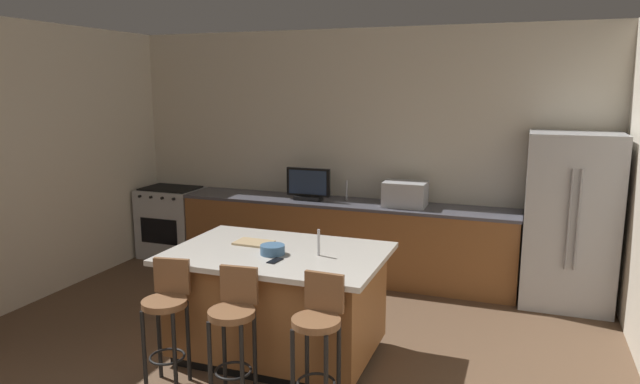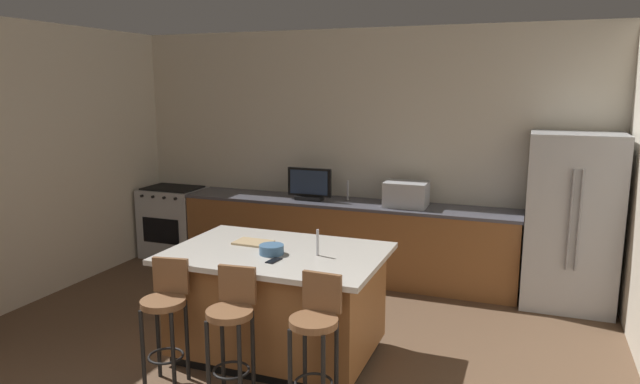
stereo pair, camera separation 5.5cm
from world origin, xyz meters
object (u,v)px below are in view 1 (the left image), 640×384
(cell_phone, at_px, (275,261))
(fruit_bowl, at_px, (273,250))
(bar_stool_center, at_px, (234,324))
(range_oven, at_px, (172,222))
(bar_stool_left, at_px, (167,312))
(kitchen_island, at_px, (279,302))
(bar_stool_right, at_px, (318,333))
(microwave, at_px, (405,194))
(cutting_board, at_px, (254,243))
(refrigerator, at_px, (570,221))
(tv_monitor, at_px, (308,185))

(cell_phone, bearing_deg, fruit_bowl, 128.11)
(bar_stool_center, distance_m, fruit_bowl, 0.77)
(range_oven, height_order, bar_stool_left, bar_stool_left)
(bar_stool_center, bearing_deg, cell_phone, 73.89)
(kitchen_island, distance_m, bar_stool_right, 0.98)
(microwave, bearing_deg, cutting_board, -114.76)
(cell_phone, relative_size, cutting_board, 0.46)
(kitchen_island, height_order, range_oven, range_oven)
(microwave, height_order, bar_stool_center, microwave)
(refrigerator, bearing_deg, bar_stool_right, -121.71)
(range_oven, bearing_deg, cutting_board, -41.76)
(range_oven, height_order, microwave, microwave)
(kitchen_island, relative_size, refrigerator, 0.98)
(microwave, bearing_deg, range_oven, -179.98)
(refrigerator, relative_size, bar_stool_right, 1.80)
(bar_stool_right, distance_m, fruit_bowl, 0.97)
(bar_stool_right, bearing_deg, bar_stool_left, -177.18)
(range_oven, height_order, fruit_bowl, fruit_bowl)
(range_oven, distance_m, bar_stool_left, 3.49)
(refrigerator, relative_size, microwave, 3.81)
(bar_stool_center, bearing_deg, cutting_board, 102.13)
(kitchen_island, xyz_separation_m, fruit_bowl, (-0.00, -0.10, 0.49))
(fruit_bowl, bearing_deg, bar_stool_right, -45.24)
(bar_stool_left, distance_m, bar_stool_center, 0.59)
(range_oven, height_order, tv_monitor, tv_monitor)
(kitchen_island, xyz_separation_m, bar_stool_right, (0.63, -0.74, 0.14))
(cell_phone, bearing_deg, tv_monitor, 112.56)
(microwave, relative_size, cutting_board, 1.48)
(bar_stool_left, bearing_deg, tv_monitor, 79.41)
(microwave, relative_size, bar_stool_right, 0.47)
(kitchen_island, bearing_deg, cell_phone, -70.22)
(refrigerator, bearing_deg, cell_phone, -134.18)
(kitchen_island, distance_m, range_oven, 3.32)
(range_oven, relative_size, cutting_board, 2.93)
(refrigerator, xyz_separation_m, bar_stool_center, (-2.39, -2.87, -0.31))
(bar_stool_center, bearing_deg, refrigerator, 44.91)
(microwave, height_order, cell_phone, microwave)
(microwave, distance_m, bar_stool_left, 3.18)
(tv_monitor, distance_m, bar_stool_left, 2.89)
(refrigerator, distance_m, fruit_bowl, 3.24)
(tv_monitor, height_order, fruit_bowl, tv_monitor)
(tv_monitor, bearing_deg, bar_stool_center, -79.49)
(refrigerator, xyz_separation_m, cell_phone, (-2.29, -2.35, 0.02))
(cutting_board, bearing_deg, cell_phone, -45.70)
(bar_stool_center, bearing_deg, microwave, 72.28)
(refrigerator, relative_size, bar_stool_center, 1.83)
(bar_stool_left, bearing_deg, fruit_bowl, 38.47)
(kitchen_island, xyz_separation_m, bar_stool_left, (-0.59, -0.75, 0.12))
(range_oven, xyz_separation_m, bar_stool_center, (2.53, -2.92, 0.13))
(kitchen_island, distance_m, bar_stool_left, 0.97)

